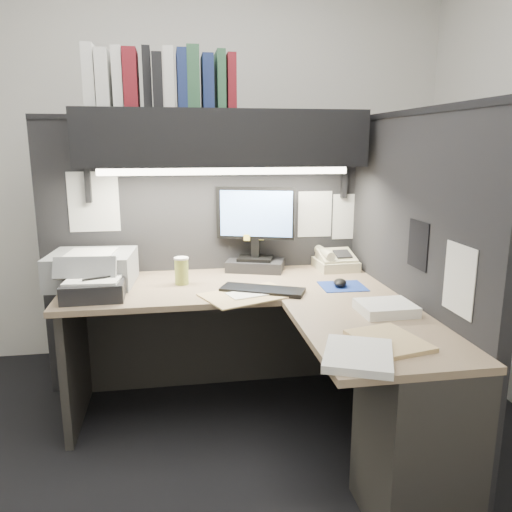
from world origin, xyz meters
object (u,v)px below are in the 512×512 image
object	(u,v)px
coffee_cup	(182,272)
printer	(92,269)
monitor	(255,238)
telephone	(336,261)
keyboard	(262,290)
overhead_shelf	(223,138)
desk	(308,374)
notebook_stack	(94,290)

from	to	relation	value
coffee_cup	printer	xyz separation A→B (m)	(-0.47, 0.07, 0.02)
monitor	printer	bearing A→B (deg)	-152.10
coffee_cup	telephone	bearing A→B (deg)	11.24
monitor	telephone	world-z (taller)	monitor
keyboard	overhead_shelf	bearing A→B (deg)	137.28
desk	coffee_cup	bearing A→B (deg)	132.83
overhead_shelf	notebook_stack	bearing A→B (deg)	-153.04
desk	notebook_stack	distance (m)	1.11
monitor	desk	bearing A→B (deg)	-64.14
overhead_shelf	coffee_cup	world-z (taller)	overhead_shelf
telephone	desk	bearing A→B (deg)	-118.34
desk	telephone	xyz separation A→B (m)	(0.38, 0.78, 0.33)
telephone	printer	distance (m)	1.40
keyboard	telephone	xyz separation A→B (m)	(0.52, 0.40, 0.04)
desk	notebook_stack	size ratio (longest dim) A/B	5.80
printer	monitor	bearing A→B (deg)	14.32
monitor	printer	size ratio (longest dim) A/B	1.14
desk	printer	size ratio (longest dim) A/B	3.92
monitor	notebook_stack	size ratio (longest dim) A/B	1.69
printer	telephone	bearing A→B (deg)	9.29
overhead_shelf	notebook_stack	xyz separation A→B (m)	(-0.68, -0.34, -0.73)
monitor	keyboard	bearing A→B (deg)	-76.38
overhead_shelf	desk	bearing A→B (deg)	-68.21
desk	notebook_stack	bearing A→B (deg)	157.40
coffee_cup	printer	size ratio (longest dim) A/B	0.32
overhead_shelf	monitor	world-z (taller)	overhead_shelf
monitor	notebook_stack	distance (m)	0.98
keyboard	coffee_cup	bearing A→B (deg)	176.50
desk	keyboard	bearing A→B (deg)	111.21
desk	monitor	size ratio (longest dim) A/B	3.42
coffee_cup	notebook_stack	distance (m)	0.47
printer	coffee_cup	bearing A→B (deg)	-4.00
notebook_stack	coffee_cup	bearing A→B (deg)	23.24
printer	notebook_stack	bearing A→B (deg)	-75.87
overhead_shelf	printer	world-z (taller)	overhead_shelf
printer	notebook_stack	world-z (taller)	printer
printer	keyboard	bearing A→B (deg)	-13.64
telephone	notebook_stack	world-z (taller)	telephone
telephone	coffee_cup	bearing A→B (deg)	-171.20
keyboard	coffee_cup	world-z (taller)	coffee_cup
coffee_cup	printer	world-z (taller)	printer
keyboard	telephone	world-z (taller)	telephone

